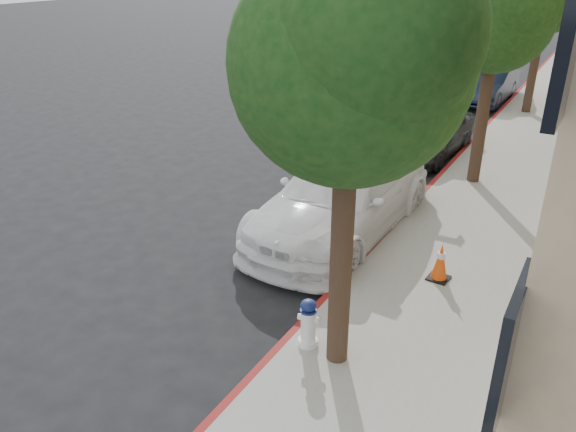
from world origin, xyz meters
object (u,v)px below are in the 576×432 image
(traffic_cone, at_px, (440,262))
(police_car, at_px, (342,195))
(fire_hydrant, at_px, (308,323))
(parked_car_mid, at_px, (431,133))
(parked_car_far, at_px, (489,85))

(traffic_cone, bearing_deg, police_car, 154.97)
(police_car, bearing_deg, fire_hydrant, -70.24)
(police_car, height_order, parked_car_mid, police_car)
(police_car, distance_m, traffic_cone, 2.71)
(police_car, xyz_separation_m, parked_car_mid, (0.10, 5.84, -0.14))
(parked_car_mid, relative_size, traffic_cone, 5.78)
(fire_hydrant, distance_m, traffic_cone, 3.01)
(parked_car_far, relative_size, fire_hydrant, 5.57)
(parked_car_far, bearing_deg, police_car, -88.54)
(parked_car_mid, distance_m, parked_car_far, 7.56)
(fire_hydrant, relative_size, traffic_cone, 1.11)
(parked_car_mid, relative_size, fire_hydrant, 5.22)
(parked_car_far, bearing_deg, parked_car_mid, -88.12)
(police_car, bearing_deg, parked_car_mid, 90.38)
(fire_hydrant, bearing_deg, parked_car_mid, 86.31)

